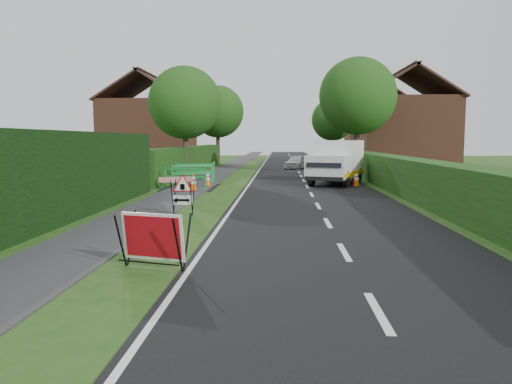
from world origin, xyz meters
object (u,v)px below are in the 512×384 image
object	(u,v)px
triangle_sign	(182,191)
works_van	(337,161)
red_rect_sign	(153,238)
hatchback_car	(297,162)

from	to	relation	value
triangle_sign	works_van	size ratio (longest dim) A/B	0.20
red_rect_sign	hatchback_car	world-z (taller)	hatchback_car
triangle_sign	hatchback_car	bearing A→B (deg)	83.66
red_rect_sign	works_van	world-z (taller)	works_van
red_rect_sign	triangle_sign	bearing A→B (deg)	112.89
red_rect_sign	triangle_sign	xyz separation A→B (m)	(-0.72, 6.15, 0.17)
triangle_sign	hatchback_car	distance (m)	24.59
triangle_sign	works_van	bearing A→B (deg)	65.94
works_van	hatchback_car	distance (m)	13.25
triangle_sign	works_van	xyz separation A→B (m)	(5.81, 11.08, 0.44)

